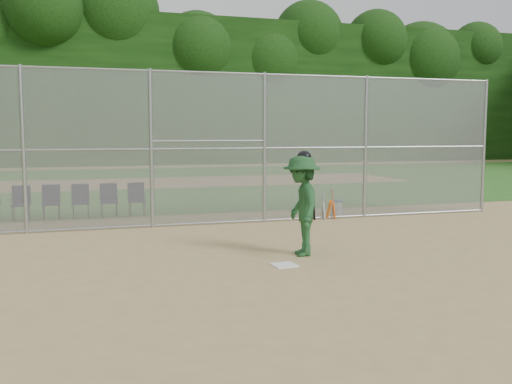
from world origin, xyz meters
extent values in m
plane|color=tan|center=(0.00, 0.00, 0.00)|extent=(100.00, 100.00, 0.00)
plane|color=#28601C|center=(0.00, 18.00, 0.01)|extent=(100.00, 100.00, 0.00)
plane|color=tan|center=(0.00, 18.00, 0.01)|extent=(24.00, 24.00, 0.00)
cube|color=gray|center=(0.00, 5.00, 2.00)|extent=(16.00, 0.02, 4.00)
cylinder|color=#9EA3A8|center=(8.00, 5.00, 2.00)|extent=(0.09, 0.09, 4.00)
cylinder|color=#9EA3A8|center=(0.00, 5.00, 3.95)|extent=(16.00, 0.05, 0.05)
cube|color=black|center=(0.00, 35.00, 5.50)|extent=(80.00, 5.00, 11.00)
cube|color=white|center=(-0.21, 0.07, 0.01)|extent=(0.47, 0.47, 0.02)
imported|color=#1E4C25|center=(0.42, 0.81, 0.99)|extent=(0.93, 1.38, 1.98)
ellipsoid|color=black|center=(0.42, 0.81, 1.95)|extent=(0.27, 0.30, 0.23)
cylinder|color=#D55D14|center=(0.82, 0.41, 0.95)|extent=(0.32, 0.76, 0.45)
cylinder|color=white|center=(3.42, 5.60, 0.20)|extent=(0.33, 0.33, 0.39)
cylinder|color=#224F95|center=(3.42, 5.60, 0.42)|extent=(0.35, 0.35, 0.05)
cylinder|color=#D84C14|center=(2.14, 5.01, 0.42)|extent=(0.06, 0.21, 0.85)
cylinder|color=black|center=(2.44, 5.01, 0.42)|extent=(0.06, 0.24, 0.84)
cylinder|color=#B2B2B7|center=(2.74, 5.01, 0.42)|extent=(0.06, 0.27, 0.84)
cylinder|color=#D84C14|center=(3.04, 5.01, 0.42)|extent=(0.06, 0.30, 0.83)
camera|label=1|loc=(-3.68, -9.53, 2.42)|focal=40.00mm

